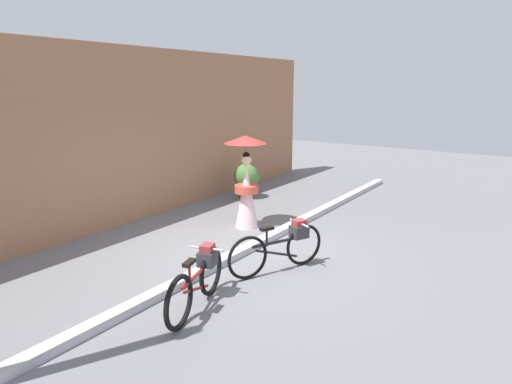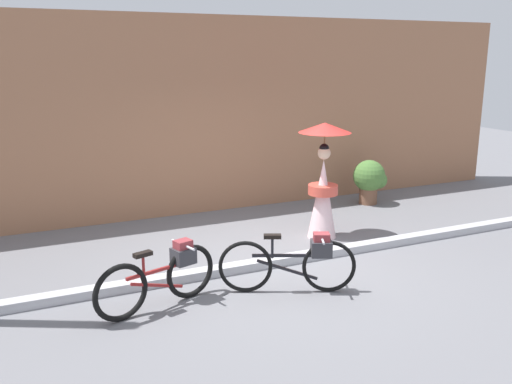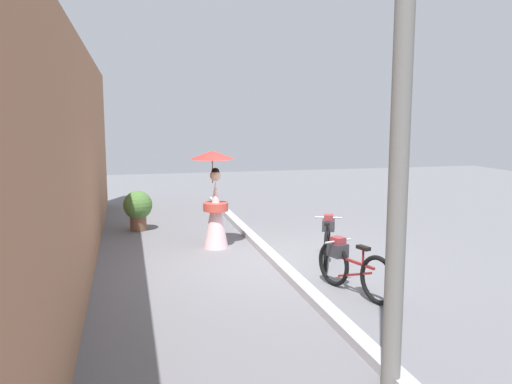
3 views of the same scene
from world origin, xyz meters
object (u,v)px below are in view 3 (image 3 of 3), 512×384
object	(u,v)px
person_with_parasol	(215,198)
utility_pole	(400,136)
bicycle_far_side	(328,238)
potted_plant_by_door	(138,208)
bicycle_near_officer	(351,266)

from	to	relation	value
person_with_parasol	utility_pole	world-z (taller)	utility_pole
utility_pole	bicycle_far_side	bearing A→B (deg)	-13.57
person_with_parasol	potted_plant_by_door	xyz separation A→B (m)	(1.99, 1.43, -0.47)
bicycle_near_officer	person_with_parasol	distance (m)	3.51
person_with_parasol	utility_pole	distance (m)	5.96
person_with_parasol	potted_plant_by_door	world-z (taller)	person_with_parasol
person_with_parasol	potted_plant_by_door	distance (m)	2.49
bicycle_near_officer	utility_pole	distance (m)	3.38
potted_plant_by_door	utility_pole	distance (m)	8.25
bicycle_far_side	person_with_parasol	size ratio (longest dim) A/B	0.85
person_with_parasol	bicycle_near_officer	bearing A→B (deg)	-154.45
potted_plant_by_door	bicycle_near_officer	bearing A→B (deg)	-150.25
person_with_parasol	utility_pole	xyz separation A→B (m)	(-5.75, -0.74, 1.41)
bicycle_near_officer	person_with_parasol	xyz separation A→B (m)	(3.12, 1.49, 0.58)
bicycle_near_officer	potted_plant_by_door	world-z (taller)	potted_plant_by_door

